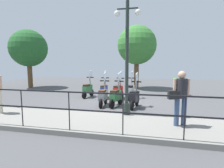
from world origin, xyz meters
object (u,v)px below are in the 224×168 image
object	(u,v)px
tree_distant	(137,45)
scooter_near_1	(116,96)
lamp_post_near	(127,65)
tree_large	(29,48)
pedestrian_with_bag	(180,94)
scooter_near_2	(103,96)
scooter_far_1	(118,90)
scooter_far_2	(104,90)
scooter_near_0	(135,97)
potted_palm	(178,88)
scooter_far_0	(131,90)
scooter_far_3	(88,89)

from	to	relation	value
tree_distant	scooter_near_1	world-z (taller)	tree_distant
lamp_post_near	tree_large	distance (m)	10.57
pedestrian_with_bag	scooter_near_2	xyz separation A→B (m)	(2.39, 2.93, -0.60)
tree_large	scooter_far_1	bearing A→B (deg)	-111.03
pedestrian_with_bag	scooter_far_2	xyz separation A→B (m)	(4.04, 3.32, -0.60)
pedestrian_with_bag	tree_large	xyz separation A→B (m)	(6.95, 10.16, 2.01)
tree_large	scooter_near_0	xyz separation A→B (m)	(-4.62, -8.67, -2.60)
tree_distant	scooter_near_0	distance (m)	6.64
lamp_post_near	potted_palm	size ratio (longest dim) A/B	3.75
scooter_far_0	scooter_near_2	bearing A→B (deg)	155.29
scooter_near_1	scooter_near_2	world-z (taller)	same
scooter_far_2	tree_large	bearing A→B (deg)	64.85
lamp_post_near	scooter_near_2	world-z (taller)	lamp_post_near
tree_distant	lamp_post_near	bearing A→B (deg)	-178.30
lamp_post_near	pedestrian_with_bag	distance (m)	2.01
scooter_far_2	pedestrian_with_bag	bearing A→B (deg)	-142.67
potted_palm	scooter_near_2	world-z (taller)	scooter_near_2
tree_distant	scooter_near_0	world-z (taller)	tree_distant
scooter_near_1	scooter_far_2	size ratio (longest dim) A/B	1.00
scooter_far_0	scooter_far_2	xyz separation A→B (m)	(-0.16, 1.46, 0.00)
scooter_far_3	tree_large	bearing A→B (deg)	74.91
tree_large	scooter_far_0	world-z (taller)	tree_large
scooter_near_0	scooter_far_0	distance (m)	1.90
pedestrian_with_bag	scooter_near_0	world-z (taller)	pedestrian_with_bag
scooter_near_0	scooter_far_0	bearing A→B (deg)	21.58
potted_palm	scooter_far_0	world-z (taller)	scooter_far_0
tree_distant	potted_palm	distance (m)	4.58
lamp_post_near	scooter_near_0	xyz separation A→B (m)	(1.53, -0.16, -1.42)
scooter_far_3	pedestrian_with_bag	bearing A→B (deg)	-123.86
pedestrian_with_bag	scooter_near_0	size ratio (longest dim) A/B	1.03
tree_distant	scooter_far_0	size ratio (longest dim) A/B	3.11
scooter_near_2	potted_palm	bearing A→B (deg)	-46.07
lamp_post_near	scooter_near_0	distance (m)	2.09
pedestrian_with_bag	potted_palm	bearing A→B (deg)	-25.35
potted_palm	scooter_far_1	bearing A→B (deg)	120.60
scooter_near_0	scooter_far_2	size ratio (longest dim) A/B	1.00
scooter_near_2	pedestrian_with_bag	bearing A→B (deg)	-129.00
pedestrian_with_bag	scooter_far_1	bearing A→B (deg)	14.81
potted_palm	scooter_near_2	bearing A→B (deg)	133.66
lamp_post_near	scooter_far_0	world-z (taller)	lamp_post_near
scooter_far_1	scooter_near_2	bearing A→B (deg)	-179.54
scooter_near_0	lamp_post_near	bearing A→B (deg)	-175.31
scooter_near_1	scooter_far_1	xyz separation A→B (m)	(1.59, 0.19, 0.00)
lamp_post_near	scooter_far_3	size ratio (longest dim) A/B	2.58
potted_palm	tree_large	bearing A→B (deg)	85.07
pedestrian_with_bag	tree_distant	bearing A→B (deg)	-4.61
scooter_near_2	scooter_far_0	world-z (taller)	same
pedestrian_with_bag	tree_large	world-z (taller)	tree_large
pedestrian_with_bag	scooter_far_1	size ratio (longest dim) A/B	1.03
potted_palm	scooter_far_3	distance (m)	5.48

